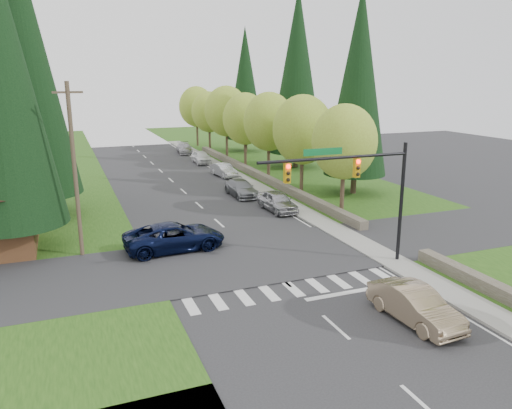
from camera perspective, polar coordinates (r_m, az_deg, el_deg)
ground at (r=22.63m, az=7.79°, el=-12.59°), size 120.00×120.00×0.00m
grass_east at (r=45.19m, az=9.95°, el=1.16°), size 14.00×110.00×0.06m
grass_west at (r=38.97m, az=-24.91°, el=-2.12°), size 14.00×110.00×0.06m
cross_street at (r=29.26m, az=0.15°, el=-6.04°), size 120.00×8.00×0.10m
sidewalk_east at (r=44.18m, az=1.82°, el=1.12°), size 1.80×80.00×0.13m
curb_east at (r=43.86m, az=0.79°, el=1.02°), size 0.20×80.00×0.13m
stone_wall_north at (r=51.98m, az=0.07°, el=3.47°), size 0.70×40.00×0.70m
traffic_signal at (r=26.83m, az=11.68°, el=2.85°), size 8.70×0.37×6.80m
utility_pole at (r=29.94m, az=-20.02°, el=3.77°), size 1.60×0.24×10.00m
decid_tree_0 at (r=37.22m, az=10.07°, el=7.06°), size 4.80×4.80×8.37m
decid_tree_1 at (r=43.32m, az=5.35°, el=8.49°), size 5.20×5.20×8.80m
decid_tree_2 at (r=49.56m, az=1.48°, el=9.44°), size 5.00×5.00×8.82m
decid_tree_3 at (r=56.11m, az=-1.24°, el=9.76°), size 5.00×5.00×8.55m
decid_tree_4 at (r=62.71m, az=-3.40°, el=10.59°), size 5.40×5.40×9.18m
decid_tree_5 at (r=69.37m, az=-5.38°, el=10.48°), size 4.80×4.80×8.30m
decid_tree_6 at (r=76.11m, az=-6.81°, el=11.04°), size 5.20×5.20×8.86m
conifer_w_c at (r=39.56m, az=-25.04°, el=14.67°), size 6.46×6.46×20.80m
conifer_w_e at (r=45.67m, az=-27.07°, el=12.98°), size 5.78×5.78×18.80m
conifer_e_a at (r=44.56m, az=11.64°, el=13.58°), size 5.44×5.44×17.80m
conifer_e_b at (r=57.28m, az=4.73°, el=14.94°), size 6.12×6.12×19.80m
conifer_e_c at (r=69.79m, az=-1.24°, el=13.65°), size 5.10×5.10×16.80m
sedan_champagne at (r=22.75m, az=17.71°, el=-10.88°), size 1.92×4.76×1.54m
suv_navy at (r=30.58m, az=-9.29°, el=-3.65°), size 6.21×3.13×1.68m
parked_car_a at (r=38.98m, az=2.46°, el=0.38°), size 2.04×4.63×1.55m
parked_car_b at (r=43.89m, az=-1.70°, el=1.87°), size 1.99×4.78×1.38m
parked_car_c at (r=52.66m, az=-3.72°, el=3.96°), size 1.98×4.32×1.37m
parked_car_d at (r=61.01m, az=-6.26°, el=5.40°), size 1.89×4.44×1.50m
parked_car_e at (r=69.33m, az=-8.16°, el=6.37°), size 2.47×4.94×1.38m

